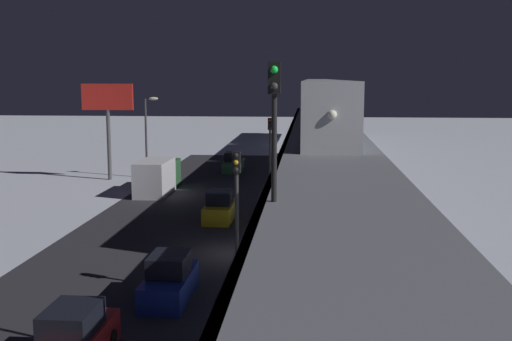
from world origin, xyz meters
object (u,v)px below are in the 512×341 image
Objects in this scene: box_truck at (158,176)px; commercial_billboard at (108,106)px; rail_signal at (274,107)px; sedan_green at (233,163)px; traffic_light_near at (237,203)px; traffic_light_mid at (270,147)px; subway_train at (320,95)px; sedan_yellow at (220,208)px; sedan_blue at (170,281)px.

commercial_billboard is at bearing -45.08° from box_truck.
rail_signal is 0.90× the size of sedan_green.
rail_signal is at bearing 104.53° from traffic_light_near.
rail_signal is 34.98m from box_truck.
rail_signal is 0.62× the size of traffic_light_mid.
subway_train is 11.71m from sedan_green.
box_truck is 10.30m from traffic_light_mid.
subway_train is at bearing -102.14° from traffic_light_mid.
sedan_yellow is at bearing 124.49° from box_truck.
sedan_blue is at bearing 112.39° from commercial_billboard.
sedan_green is 37.22m from traffic_light_near.
commercial_billboard is at bearing 128.91° from sedan_yellow.
rail_signal reaches higher than traffic_light_near.
sedan_yellow is (4.90, -22.62, -7.78)m from rail_signal.
subway_train reaches higher than traffic_light_near.
sedan_blue is 25.52m from box_truck.
subway_train is 8.32× the size of commercial_billboard.
traffic_light_near is (4.04, 40.50, -3.43)m from subway_train.
subway_train is 16.75× the size of sedan_blue.
commercial_billboard is (12.66, -15.68, 6.03)m from sedan_yellow.
sedan_green is 16.13m from traffic_light_mid.
box_truck is (6.60, -9.61, 0.55)m from sedan_yellow.
traffic_light_near is at bearing 90.00° from traffic_light_mid.
sedan_yellow is at bearing -85.30° from sedan_green.
commercial_billboard is at bearing -65.37° from rail_signal.
commercial_billboard is (15.56, -8.86, 2.63)m from traffic_light_mid.
traffic_light_mid is at bearing 82.44° from sedan_blue.
traffic_light_mid reaches higher than sedan_blue.
sedan_green is at bearing 92.79° from sedan_blue.
traffic_light_mid is (-2.90, -21.86, 3.40)m from sedan_blue.
sedan_green is (1.80, -36.91, 0.00)m from sedan_blue.
traffic_light_near reaches higher than sedan_green.
subway_train is 17.35× the size of sedan_yellow.
rail_signal is at bearing 93.89° from traffic_light_mid.
traffic_light_mid is (4.04, 18.79, -3.43)m from subway_train.
traffic_light_near is at bearing -82.71° from sedan_green.
sedan_green is 0.60× the size of box_truck.
box_truck is at bearing 49.76° from subway_train.
traffic_light_near is 21.71m from traffic_light_mid.
box_truck is (6.60, -24.65, 0.55)m from sedan_blue.
subway_train is 41.80m from sedan_blue.
sedan_green is at bearing -82.71° from traffic_light_near.
subway_train is 27.40m from sedan_yellow.
subway_train reaches higher than sedan_blue.
rail_signal reaches higher than subway_train.
box_truck is 0.83× the size of commercial_billboard.
traffic_light_mid reaches higher than box_truck.
traffic_light_mid is at bearing 66.97° from sedan_yellow.
sedan_yellow is 0.67× the size of traffic_light_near.
box_truck is (4.80, 12.26, 0.55)m from sedan_green.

